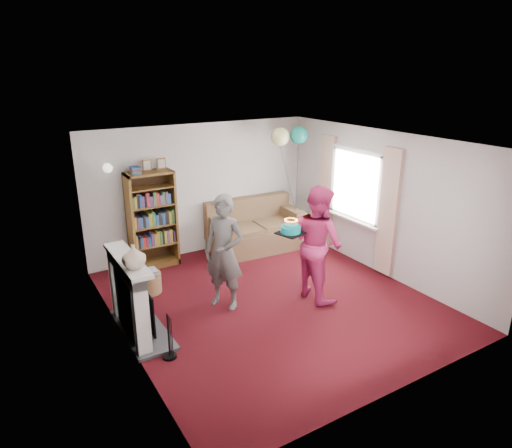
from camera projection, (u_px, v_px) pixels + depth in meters
ground at (271, 301)px, 7.17m from camera, size 5.00×5.00×0.00m
wall_back at (201, 189)px, 8.79m from camera, size 4.50×0.02×2.50m
wall_left at (119, 257)px, 5.66m from camera, size 0.02×5.00×2.50m
wall_right at (382, 203)px, 7.86m from camera, size 0.02×5.00×2.50m
ceiling at (273, 141)px, 6.35m from camera, size 4.50×5.00×0.01m
fireplace at (133, 300)px, 6.14m from camera, size 0.55×1.80×1.12m
window_bay at (355, 198)px, 8.33m from camera, size 0.14×2.02×2.20m
wall_sconce at (108, 168)px, 7.61m from camera, size 0.16×0.23×0.16m
bookcase at (152, 220)px, 8.21m from camera, size 0.83×0.42×1.97m
sofa at (255, 230)px, 9.19m from camera, size 1.86×0.98×0.98m
wicker_basket at (148, 282)px, 7.40m from camera, size 0.43×0.43×0.38m
person_striped at (224, 252)px, 6.76m from camera, size 0.70×0.77×1.75m
person_magenta at (318, 243)px, 7.04m from camera, size 0.69×0.89×1.81m
birthday_cake at (291, 229)px, 6.76m from camera, size 0.36×0.36×0.22m
balloons at (290, 136)px, 8.78m from camera, size 0.79×0.35×1.71m
mantel_vase at (134, 256)px, 5.59m from camera, size 0.38×0.38×0.31m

